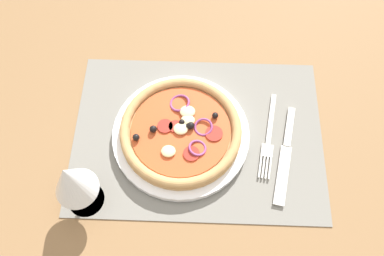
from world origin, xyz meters
TOP-DOWN VIEW (x-y plane):
  - ground_plane at (0.00, 0.00)cm, footprint 190.00×140.00cm
  - placemat at (0.00, 0.00)cm, footprint 47.47×33.84cm
  - plate at (3.20, 0.62)cm, footprint 25.86×25.86cm
  - pizza at (3.17, 0.61)cm, footprint 22.65×22.65cm
  - fork at (-13.41, 0.83)cm, footprint 4.40×18.01cm
  - knife at (-16.38, 3.97)cm, footprint 5.45×19.95cm
  - wine_glass at (19.45, 13.50)cm, footprint 7.20×7.20cm

SIDE VIEW (x-z plane):
  - ground_plane at x=0.00cm, z-range -2.40..0.00cm
  - placemat at x=0.00cm, z-range 0.00..0.40cm
  - fork at x=-13.41cm, z-range 0.40..0.84cm
  - knife at x=-16.38cm, z-range 0.35..0.96cm
  - plate at x=3.20cm, z-range 0.40..1.85cm
  - pizza at x=3.17cm, z-range 1.60..4.27cm
  - wine_glass at x=19.45cm, z-range 2.68..17.58cm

